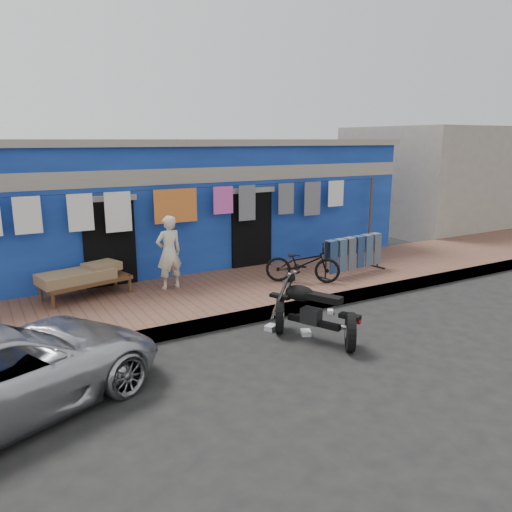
{
  "coord_description": "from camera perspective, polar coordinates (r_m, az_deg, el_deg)",
  "views": [
    {
      "loc": [
        -4.7,
        -6.16,
        3.36
      ],
      "look_at": [
        0.0,
        2.0,
        1.15
      ],
      "focal_mm": 35.0,
      "sensor_mm": 36.0,
      "label": 1
    }
  ],
  "objects": [
    {
      "name": "sidewalk",
      "position": [
        10.8,
        -2.66,
        -4.25
      ],
      "size": [
        28.0,
        3.0,
        0.25
      ],
      "primitive_type": "cube",
      "color": "brown",
      "rests_on": "ground"
    },
    {
      "name": "motorcycle",
      "position": [
        8.5,
        6.64,
        -6.18
      ],
      "size": [
        1.89,
        2.16,
        1.1
      ],
      "primitive_type": null,
      "rotation": [
        0.0,
        0.0,
        0.43
      ],
      "color": "black",
      "rests_on": "ground"
    },
    {
      "name": "car",
      "position": [
        7.0,
        -27.17,
        -11.61
      ],
      "size": [
        4.62,
        3.42,
        1.19
      ],
      "primitive_type": "imported",
      "rotation": [
        0.0,
        0.0,
        1.98
      ],
      "color": "silver",
      "rests_on": "ground"
    },
    {
      "name": "seated_person",
      "position": [
        10.65,
        -9.92,
        0.39
      ],
      "size": [
        0.61,
        0.44,
        1.57
      ],
      "primitive_type": "imported",
      "rotation": [
        0.0,
        0.0,
        3.25
      ],
      "color": "beige",
      "rests_on": "sidewalk"
    },
    {
      "name": "clothesline",
      "position": [
        11.37,
        -7.49,
        5.35
      ],
      "size": [
        10.06,
        0.06,
        2.1
      ],
      "color": "brown",
      "rests_on": "sidewalk"
    },
    {
      "name": "curb",
      "position": [
        9.6,
        1.35,
        -6.5
      ],
      "size": [
        28.0,
        0.1,
        0.25
      ],
      "primitive_type": "cube",
      "color": "gray",
      "rests_on": "ground"
    },
    {
      "name": "litter_c",
      "position": [
        8.91,
        5.71,
        -8.72
      ],
      "size": [
        0.24,
        0.26,
        0.08
      ],
      "primitive_type": "cube",
      "rotation": [
        0.0,
        0.0,
        1.13
      ],
      "color": "silver",
      "rests_on": "ground"
    },
    {
      "name": "bicycle",
      "position": [
        11.07,
        5.38,
        -0.35
      ],
      "size": [
        1.65,
        1.44,
        1.06
      ],
      "primitive_type": "imported",
      "rotation": [
        0.0,
        0.0,
        0.93
      ],
      "color": "black",
      "rests_on": "sidewalk"
    },
    {
      "name": "litter_a",
      "position": [
        9.09,
        1.7,
        -8.17
      ],
      "size": [
        0.26,
        0.24,
        0.09
      ],
      "primitive_type": "cube",
      "rotation": [
        0.0,
        0.0,
        0.48
      ],
      "color": "silver",
      "rests_on": "ground"
    },
    {
      "name": "building",
      "position": [
        14.07,
        -10.26,
        6.15
      ],
      "size": [
        12.2,
        5.2,
        3.36
      ],
      "color": "navy",
      "rests_on": "ground"
    },
    {
      "name": "jeans_rack",
      "position": [
        12.01,
        11.05,
        0.17
      ],
      "size": [
        1.98,
        0.82,
        0.91
      ],
      "primitive_type": null,
      "rotation": [
        0.0,
        0.0,
        0.12
      ],
      "color": "black",
      "rests_on": "sidewalk"
    },
    {
      "name": "litter_b",
      "position": [
        10.03,
        8.48,
        -6.31
      ],
      "size": [
        0.17,
        0.18,
        0.07
      ],
      "primitive_type": "cube",
      "rotation": [
        0.0,
        0.0,
        0.92
      ],
      "color": "silver",
      "rests_on": "ground"
    },
    {
      "name": "neighbor_right",
      "position": [
        20.54,
        20.25,
        8.31
      ],
      "size": [
        6.0,
        5.0,
        3.8
      ],
      "primitive_type": "cube",
      "color": "#9E9384",
      "rests_on": "ground"
    },
    {
      "name": "charpoy",
      "position": [
        10.64,
        -18.86,
        -2.82
      ],
      "size": [
        2.16,
        1.61,
        0.61
      ],
      "primitive_type": null,
      "rotation": [
        0.0,
        0.0,
        0.22
      ],
      "color": "brown",
      "rests_on": "sidewalk"
    },
    {
      "name": "ground",
      "position": [
        8.45,
        6.9,
        -10.33
      ],
      "size": [
        80.0,
        80.0,
        0.0
      ],
      "primitive_type": "plane",
      "color": "black",
      "rests_on": "ground"
    }
  ]
}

